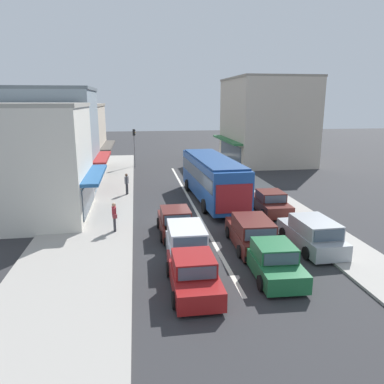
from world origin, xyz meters
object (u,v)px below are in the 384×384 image
(city_bus, at_px, (212,176))
(pedestrian_with_handbag_near, at_px, (114,215))
(parked_wagon_kerb_front, at_px, (312,234))
(parked_sedan_kerb_second, at_px, (270,203))
(hatchback_behind_bus_mid, at_px, (175,222))
(sedan_behind_bus_near, at_px, (193,274))
(wagon_adjacent_lane_lead, at_px, (186,241))
(pedestrian_browsing_midblock, at_px, (127,183))
(sedan_queue_far_back, at_px, (273,261))
(traffic_light_downstreet, at_px, (134,142))
(wagon_adjacent_lane_trail, at_px, (251,233))

(city_bus, height_order, pedestrian_with_handbag_near, city_bus)
(parked_wagon_kerb_front, distance_m, parked_sedan_kerb_second, 6.23)
(hatchback_behind_bus_mid, xyz_separation_m, pedestrian_with_handbag_near, (-3.31, 0.66, 0.36))
(sedan_behind_bus_near, bearing_deg, city_bus, 75.36)
(wagon_adjacent_lane_lead, xyz_separation_m, pedestrian_with_handbag_near, (-3.51, 3.66, 0.32))
(parked_sedan_kerb_second, bearing_deg, hatchback_behind_bus_mid, -154.00)
(parked_wagon_kerb_front, xyz_separation_m, pedestrian_browsing_midblock, (-9.35, 12.11, 0.32))
(hatchback_behind_bus_mid, distance_m, pedestrian_browsing_midblock, 9.55)
(wagon_adjacent_lane_lead, relative_size, parked_wagon_kerb_front, 1.00)
(sedan_queue_far_back, bearing_deg, traffic_light_downstreet, 101.71)
(parked_sedan_kerb_second, relative_size, pedestrian_browsing_midblock, 2.59)
(parked_wagon_kerb_front, height_order, traffic_light_downstreet, traffic_light_downstreet)
(traffic_light_downstreet, bearing_deg, sedan_behind_bus_near, -85.53)
(wagon_adjacent_lane_lead, xyz_separation_m, pedestrian_browsing_midblock, (-2.99, 12.13, 0.32))
(parked_wagon_kerb_front, distance_m, pedestrian_with_handbag_near, 10.52)
(parked_wagon_kerb_front, height_order, parked_sedan_kerb_second, parked_wagon_kerb_front)
(wagon_adjacent_lane_trail, distance_m, sedan_behind_bus_near, 5.27)
(sedan_queue_far_back, distance_m, traffic_light_downstreet, 28.31)
(sedan_queue_far_back, distance_m, hatchback_behind_bus_mid, 6.60)
(city_bus, relative_size, parked_sedan_kerb_second, 2.59)
(wagon_adjacent_lane_trail, distance_m, pedestrian_browsing_midblock, 13.20)
(parked_sedan_kerb_second, bearing_deg, traffic_light_downstreet, 115.06)
(wagon_adjacent_lane_lead, bearing_deg, parked_wagon_kerb_front, 0.16)
(sedan_queue_far_back, distance_m, pedestrian_with_handbag_near, 9.27)
(sedan_behind_bus_near, relative_size, pedestrian_browsing_midblock, 2.58)
(wagon_adjacent_lane_lead, xyz_separation_m, sedan_queue_far_back, (3.36, -2.55, -0.08))
(sedan_behind_bus_near, bearing_deg, wagon_adjacent_lane_lead, 87.33)
(pedestrian_with_handbag_near, relative_size, pedestrian_browsing_midblock, 1.00)
(parked_wagon_kerb_front, relative_size, pedestrian_browsing_midblock, 2.78)
(wagon_adjacent_lane_lead, distance_m, wagon_adjacent_lane_trail, 3.45)
(city_bus, distance_m, sedan_behind_bus_near, 13.54)
(traffic_light_downstreet, height_order, pedestrian_with_handbag_near, traffic_light_downstreet)
(sedan_behind_bus_near, xyz_separation_m, hatchback_behind_bus_mid, (-0.05, 6.30, 0.05))
(hatchback_behind_bus_mid, height_order, parked_wagon_kerb_front, parked_wagon_kerb_front)
(parked_sedan_kerb_second, xyz_separation_m, traffic_light_downstreet, (-8.81, 18.84, 2.19))
(sedan_queue_far_back, xyz_separation_m, traffic_light_downstreet, (-5.73, 27.64, 2.19))
(parked_wagon_kerb_front, relative_size, traffic_light_downstreet, 1.08)
(sedan_queue_far_back, distance_m, parked_wagon_kerb_front, 3.95)
(sedan_queue_far_back, height_order, parked_sedan_kerb_second, same)
(city_bus, bearing_deg, pedestrian_browsing_midblock, 159.13)
(hatchback_behind_bus_mid, bearing_deg, wagon_adjacent_lane_lead, -86.11)
(city_bus, xyz_separation_m, wagon_adjacent_lane_trail, (0.15, -9.16, -1.14))
(city_bus, bearing_deg, wagon_adjacent_lane_trail, -89.07)
(wagon_adjacent_lane_lead, height_order, parked_sedan_kerb_second, wagon_adjacent_lane_lead)
(wagon_adjacent_lane_lead, height_order, sedan_queue_far_back, wagon_adjacent_lane_lead)
(city_bus, bearing_deg, hatchback_behind_bus_mid, -117.14)
(wagon_adjacent_lane_lead, relative_size, pedestrian_browsing_midblock, 2.77)
(pedestrian_browsing_midblock, bearing_deg, traffic_light_downstreet, 87.26)
(wagon_adjacent_lane_lead, bearing_deg, wagon_adjacent_lane_trail, 9.87)
(city_bus, xyz_separation_m, wagon_adjacent_lane_lead, (-3.25, -9.75, -1.14))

